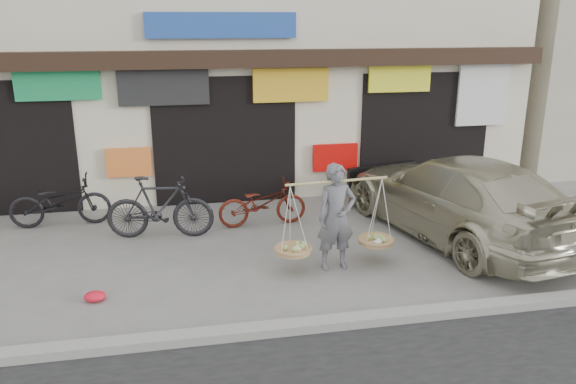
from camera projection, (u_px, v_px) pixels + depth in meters
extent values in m
plane|color=gray|center=(247.00, 268.00, 8.98)|extent=(70.00, 70.00, 0.00)
cube|color=gray|center=(266.00, 330.00, 7.09)|extent=(70.00, 0.25, 0.12)
cube|color=beige|center=(212.00, 32.00, 14.05)|extent=(14.00, 6.00, 7.00)
cube|color=black|center=(223.00, 59.00, 11.22)|extent=(14.00, 0.35, 0.35)
cube|color=black|center=(0.00, 147.00, 11.27)|extent=(3.00, 0.60, 2.70)
cube|color=black|center=(224.00, 139.00, 12.10)|extent=(3.00, 0.60, 2.70)
cube|color=black|center=(420.00, 131.00, 12.93)|extent=(3.00, 0.60, 2.70)
cube|color=#1B9351|center=(58.00, 85.00, 10.83)|extent=(1.60, 0.08, 0.60)
cube|color=#252525|center=(164.00, 88.00, 11.23)|extent=(1.80, 0.08, 0.70)
cube|color=gold|center=(291.00, 85.00, 11.71)|extent=(1.60, 0.08, 0.70)
cube|color=#FFFA2E|center=(400.00, 78.00, 12.12)|extent=(1.40, 0.08, 0.60)
cube|color=white|center=(482.00, 94.00, 12.60)|extent=(1.20, 0.08, 1.40)
cube|color=orange|center=(129.00, 162.00, 11.53)|extent=(0.90, 0.08, 0.60)
cube|color=red|center=(335.00, 157.00, 12.36)|extent=(1.00, 0.08, 0.60)
cube|color=#254EA9|center=(222.00, 25.00, 11.10)|extent=(3.00, 0.08, 0.50)
imported|color=slate|center=(336.00, 217.00, 8.75)|extent=(0.66, 0.46, 1.71)
cylinder|color=tan|center=(337.00, 181.00, 8.58)|extent=(1.65, 0.17, 0.04)
cylinder|color=tan|center=(293.00, 250.00, 8.71)|extent=(0.56, 0.56, 0.07)
ellipsoid|color=#A5BF66|center=(293.00, 247.00, 8.69)|extent=(0.39, 0.39, 0.10)
cylinder|color=tan|center=(376.00, 241.00, 9.07)|extent=(0.56, 0.56, 0.07)
ellipsoid|color=#A5BF66|center=(376.00, 238.00, 9.05)|extent=(0.39, 0.39, 0.10)
imported|color=black|center=(60.00, 201.00, 10.70)|extent=(1.88, 0.72, 0.97)
imported|color=black|center=(160.00, 207.00, 10.09)|extent=(1.98, 0.80, 1.16)
imported|color=#5B1A0F|center=(262.00, 203.00, 10.74)|extent=(1.73, 0.70, 0.89)
imported|color=#B6B193|center=(456.00, 197.00, 10.14)|extent=(3.16, 5.44, 1.48)
cube|color=black|center=(382.00, 174.00, 12.32)|extent=(1.68, 0.47, 0.45)
cube|color=silver|center=(380.00, 178.00, 12.41)|extent=(0.44, 0.12, 0.12)
ellipsoid|color=red|center=(95.00, 296.00, 7.92)|extent=(0.31, 0.25, 0.14)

